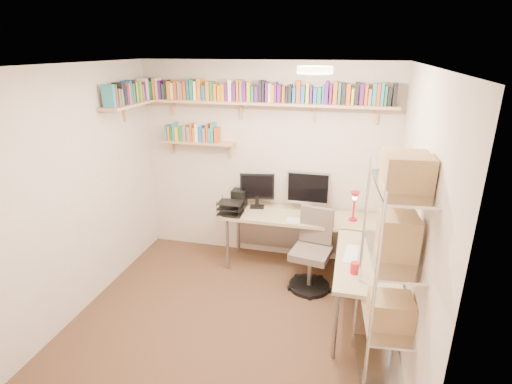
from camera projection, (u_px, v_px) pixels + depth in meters
ground at (233, 319)px, 4.12m from camera, size 3.20×3.20×0.00m
room_shell at (230, 176)px, 3.59m from camera, size 3.24×3.04×2.52m
wall_shelves at (228, 102)px, 4.69m from camera, size 3.12×1.09×0.80m
corner_desk at (306, 225)px, 4.60m from camera, size 2.03×1.83×1.25m
office_chair at (312, 256)px, 4.56m from camera, size 0.50×0.51×0.94m
wire_rack at (396, 251)px, 2.89m from camera, size 0.45×0.82×1.97m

